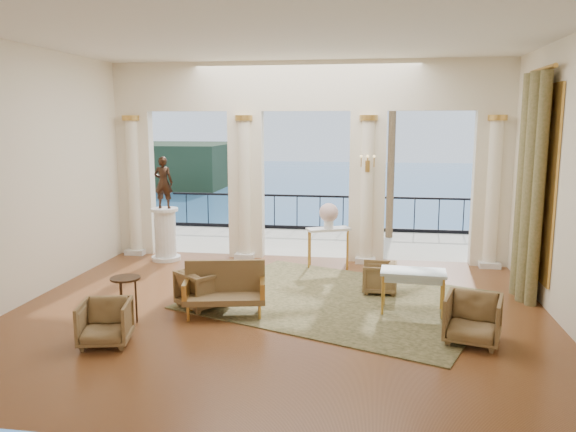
% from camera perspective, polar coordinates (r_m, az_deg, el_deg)
% --- Properties ---
extents(floor, '(9.00, 9.00, 0.00)m').
position_cam_1_polar(floor, '(9.56, -1.04, -9.77)').
color(floor, '#4E2610').
rests_on(floor, ground).
extents(room_walls, '(9.00, 9.00, 9.00)m').
position_cam_1_polar(room_walls, '(7.93, -2.48, 7.47)').
color(room_walls, white).
rests_on(room_walls, ground).
extents(arcade, '(9.00, 0.56, 4.50)m').
position_cam_1_polar(arcade, '(12.82, 1.82, 6.96)').
color(arcade, white).
rests_on(arcade, ground).
extents(terrace, '(10.00, 3.60, 0.10)m').
position_cam_1_polar(terrace, '(15.12, 2.67, -2.72)').
color(terrace, '#B4AA96').
rests_on(terrace, ground).
extents(balustrade, '(9.00, 0.06, 1.03)m').
position_cam_1_polar(balustrade, '(16.60, 3.26, -0.00)').
color(balustrade, black).
rests_on(balustrade, terrace).
extents(palm_tree, '(2.00, 2.00, 4.50)m').
position_cam_1_polar(palm_tree, '(15.53, 10.66, 12.83)').
color(palm_tree, '#4C3823').
rests_on(palm_tree, terrace).
extents(headland, '(22.00, 18.00, 6.00)m').
position_cam_1_polar(headland, '(85.18, -13.14, 5.19)').
color(headland, black).
rests_on(headland, sea).
extents(sea, '(160.00, 160.00, 0.00)m').
position_cam_1_polar(sea, '(69.52, 7.33, 1.93)').
color(sea, '#24577B').
rests_on(sea, ground).
extents(curtain, '(0.33, 1.40, 4.09)m').
position_cam_1_polar(curtain, '(10.81, 23.40, 2.69)').
color(curtain, brown).
rests_on(curtain, ground).
extents(window_frame, '(0.04, 1.60, 3.40)m').
position_cam_1_polar(window_frame, '(10.85, 24.38, 3.07)').
color(window_frame, gold).
rests_on(window_frame, room_walls).
extents(wall_sconce, '(0.30, 0.11, 0.33)m').
position_cam_1_polar(wall_sconce, '(12.44, 8.08, 5.15)').
color(wall_sconce, gold).
rests_on(wall_sconce, arcade).
extents(rug, '(5.90, 5.28, 0.02)m').
position_cam_1_polar(rug, '(10.21, 5.27, -8.49)').
color(rug, '#2A3119').
rests_on(rug, ground).
extents(armchair_a, '(0.82, 0.78, 0.71)m').
position_cam_1_polar(armchair_a, '(8.58, -18.08, -10.07)').
color(armchair_a, '#4A3F1D').
rests_on(armchair_a, ground).
extents(armchair_b, '(0.92, 0.89, 0.78)m').
position_cam_1_polar(armchair_b, '(8.64, 18.28, -9.69)').
color(armchair_b, '#4A3F1D').
rests_on(armchair_b, ground).
extents(armchair_c, '(0.59, 0.63, 0.63)m').
position_cam_1_polar(armchair_c, '(10.67, 9.27, -6.05)').
color(armchair_c, '#4A3F1D').
rests_on(armchair_c, ground).
extents(armchair_d, '(0.98, 0.97, 0.74)m').
position_cam_1_polar(armchair_d, '(9.82, -8.66, -7.11)').
color(armchair_d, '#4A3F1D').
rests_on(armchair_d, ground).
extents(settee, '(1.42, 0.82, 0.88)m').
position_cam_1_polar(settee, '(9.41, -6.44, -7.35)').
color(settee, '#4A3F1D').
rests_on(settee, ground).
extents(game_table, '(1.10, 0.64, 0.73)m').
position_cam_1_polar(game_table, '(9.59, 12.60, -5.88)').
color(game_table, silver).
rests_on(game_table, ground).
extents(pedestal, '(0.66, 0.66, 1.21)m').
position_cam_1_polar(pedestal, '(13.23, -12.35, -1.92)').
color(pedestal, silver).
rests_on(pedestal, ground).
extents(statue, '(0.44, 0.29, 1.18)m').
position_cam_1_polar(statue, '(13.04, -12.54, 3.34)').
color(statue, black).
rests_on(statue, pedestal).
extents(console_table, '(1.00, 0.72, 0.89)m').
position_cam_1_polar(console_table, '(12.22, 4.14, -1.92)').
color(console_table, silver).
rests_on(console_table, ground).
extents(urn, '(0.41, 0.41, 0.55)m').
position_cam_1_polar(urn, '(12.14, 4.16, 0.22)').
color(urn, white).
rests_on(urn, console_table).
extents(side_table, '(0.47, 0.47, 0.76)m').
position_cam_1_polar(side_table, '(9.22, -16.18, -6.65)').
color(side_table, black).
rests_on(side_table, ground).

